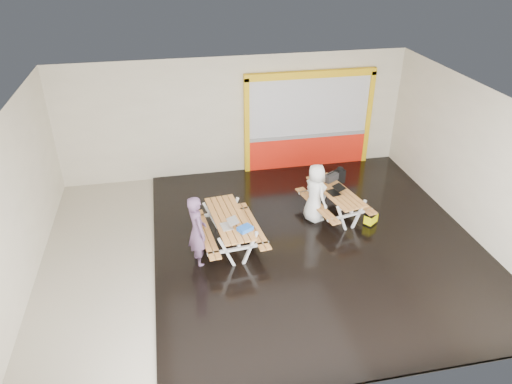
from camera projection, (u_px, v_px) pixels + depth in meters
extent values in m
cube|color=beige|center=(264.00, 248.00, 10.98)|extent=(10.00, 8.00, 0.01)
cube|color=white|center=(265.00, 103.00, 9.25)|extent=(10.00, 8.00, 0.01)
cube|color=beige|center=(235.00, 117.00, 13.54)|extent=(10.00, 0.01, 3.50)
cube|color=beige|center=(323.00, 312.00, 6.70)|extent=(10.00, 0.01, 3.50)
cube|color=beige|center=(16.00, 205.00, 9.27)|extent=(0.01, 8.00, 3.50)
cube|color=beige|center=(474.00, 162.00, 10.97)|extent=(0.01, 8.00, 3.50)
cube|color=black|center=(315.00, 241.00, 11.18)|extent=(7.50, 7.98, 0.05)
cube|color=#F92210|center=(307.00, 152.00, 14.46)|extent=(3.60, 0.12, 1.00)
cube|color=gray|center=(308.00, 136.00, 14.20)|extent=(3.60, 0.14, 0.10)
cube|color=silver|center=(309.00, 107.00, 13.76)|extent=(3.60, 0.08, 1.72)
cube|color=yellow|center=(247.00, 127.00, 13.67)|extent=(0.14, 0.16, 2.90)
cube|color=yellow|center=(368.00, 118.00, 14.31)|extent=(0.14, 0.16, 2.90)
cube|color=yellow|center=(311.00, 74.00, 13.27)|extent=(3.88, 0.16, 0.20)
cube|color=#DB8F44|center=(217.00, 220.00, 10.57)|extent=(0.35, 2.02, 0.04)
cube|color=#DB8F44|center=(223.00, 219.00, 10.61)|extent=(0.35, 2.02, 0.04)
cube|color=#DB8F44|center=(229.00, 218.00, 10.65)|extent=(0.35, 2.02, 0.04)
cube|color=#DB8F44|center=(235.00, 217.00, 10.68)|extent=(0.35, 2.02, 0.04)
cube|color=#DB8F44|center=(241.00, 216.00, 10.72)|extent=(0.35, 2.02, 0.04)
cube|color=white|center=(227.00, 252.00, 10.12)|extent=(0.38, 0.10, 0.81)
cube|color=white|center=(250.00, 248.00, 10.26)|extent=(0.38, 0.10, 0.81)
cube|color=white|center=(238.00, 249.00, 10.16)|extent=(1.38, 0.21, 0.06)
cube|color=white|center=(238.00, 239.00, 10.04)|extent=(0.68, 0.13, 0.06)
cube|color=white|center=(211.00, 216.00, 11.39)|extent=(0.38, 0.10, 0.81)
cube|color=white|center=(232.00, 213.00, 11.53)|extent=(0.38, 0.10, 0.81)
cube|color=white|center=(221.00, 213.00, 11.43)|extent=(1.38, 0.21, 0.06)
cube|color=white|center=(221.00, 204.00, 11.31)|extent=(0.68, 0.13, 0.06)
cube|color=white|center=(229.00, 226.00, 10.74)|extent=(0.24, 1.65, 0.06)
cube|color=#DB8F44|center=(203.00, 234.00, 10.63)|extent=(0.34, 2.02, 0.04)
cube|color=#DB8F44|center=(209.00, 233.00, 10.67)|extent=(0.34, 2.02, 0.04)
cube|color=#DB8F44|center=(250.00, 226.00, 10.92)|extent=(0.34, 2.02, 0.04)
cube|color=#DB8F44|center=(255.00, 225.00, 10.96)|extent=(0.34, 2.02, 0.04)
cube|color=#DB8F44|center=(326.00, 193.00, 11.73)|extent=(0.52, 1.87, 0.04)
cube|color=#DB8F44|center=(331.00, 192.00, 11.78)|extent=(0.52, 1.87, 0.04)
cube|color=#DB8F44|center=(336.00, 191.00, 11.83)|extent=(0.52, 1.87, 0.04)
cube|color=#DB8F44|center=(340.00, 190.00, 11.87)|extent=(0.52, 1.87, 0.04)
cube|color=#DB8F44|center=(345.00, 189.00, 11.92)|extent=(0.52, 1.87, 0.04)
cube|color=white|center=(342.00, 219.00, 11.33)|extent=(0.35, 0.13, 0.76)
cube|color=white|center=(359.00, 214.00, 11.51)|extent=(0.35, 0.13, 0.76)
cube|color=white|center=(350.00, 215.00, 11.40)|extent=(1.27, 0.33, 0.06)
cube|color=white|center=(351.00, 206.00, 11.28)|extent=(0.63, 0.19, 0.06)
cube|color=white|center=(312.00, 192.00, 12.48)|extent=(0.35, 0.13, 0.76)
cube|color=white|center=(328.00, 188.00, 12.65)|extent=(0.35, 0.13, 0.76)
cube|color=white|center=(320.00, 189.00, 12.54)|extent=(1.27, 0.33, 0.06)
cube|color=white|center=(321.00, 180.00, 12.42)|extent=(0.63, 0.19, 0.06)
cube|color=white|center=(335.00, 198.00, 11.92)|extent=(0.38, 1.52, 0.06)
cube|color=#DB8F44|center=(315.00, 206.00, 11.76)|extent=(0.51, 1.87, 0.04)
cube|color=#DB8F44|center=(319.00, 204.00, 11.81)|extent=(0.51, 1.87, 0.04)
cube|color=#DB8F44|center=(350.00, 197.00, 12.13)|extent=(0.51, 1.87, 0.04)
cube|color=#DB8F44|center=(354.00, 196.00, 12.17)|extent=(0.51, 1.87, 0.04)
imported|color=#624566|center=(197.00, 231.00, 10.09)|extent=(0.55, 0.70, 1.69)
imported|color=white|center=(315.00, 193.00, 11.62)|extent=(0.68, 0.86, 1.53)
cube|color=silver|center=(227.00, 226.00, 10.30)|extent=(0.28, 0.37, 0.02)
cube|color=silver|center=(233.00, 221.00, 10.29)|extent=(0.26, 0.36, 0.07)
cube|color=silver|center=(232.00, 221.00, 10.29)|extent=(0.22, 0.32, 0.05)
cube|color=black|center=(333.00, 193.00, 11.70)|extent=(0.31, 0.38, 0.02)
cube|color=black|center=(339.00, 187.00, 11.69)|extent=(0.29, 0.38, 0.07)
cube|color=silver|center=(339.00, 187.00, 11.69)|extent=(0.25, 0.33, 0.05)
cube|color=blue|center=(245.00, 229.00, 10.16)|extent=(0.37, 0.34, 0.09)
cube|color=black|center=(331.00, 177.00, 12.24)|extent=(0.45, 0.38, 0.18)
cylinder|color=black|center=(331.00, 173.00, 12.17)|extent=(0.27, 0.18, 0.02)
cube|color=black|center=(340.00, 177.00, 12.68)|extent=(0.30, 0.23, 0.38)
cylinder|color=black|center=(340.00, 170.00, 12.58)|extent=(0.21, 0.21, 0.10)
cube|color=black|center=(313.00, 216.00, 11.95)|extent=(0.41, 0.37, 0.13)
cube|color=black|center=(370.00, 223.00, 11.78)|extent=(0.42, 0.39, 0.04)
cube|color=#F1ED00|center=(371.00, 218.00, 11.72)|extent=(0.39, 0.37, 0.26)
cube|color=black|center=(372.00, 214.00, 11.65)|extent=(0.42, 0.39, 0.03)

